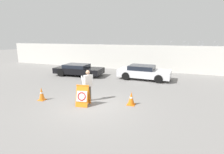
{
  "coord_description": "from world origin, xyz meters",
  "views": [
    {
      "loc": [
        4.11,
        -7.81,
        3.55
      ],
      "look_at": [
        0.18,
        2.31,
        1.1
      ],
      "focal_mm": 28.0,
      "sensor_mm": 36.0,
      "label": 1
    }
  ],
  "objects_px": {
    "barricade_sign": "(83,95)",
    "parked_car_rear_sedan": "(144,72)",
    "parked_car_front_coupe": "(78,70)",
    "traffic_cone_near": "(131,98)",
    "security_guard": "(88,84)",
    "traffic_cone_mid": "(42,94)"
  },
  "relations": [
    {
      "from": "barricade_sign",
      "to": "security_guard",
      "type": "distance_m",
      "value": 0.87
    },
    {
      "from": "traffic_cone_near",
      "to": "parked_car_front_coupe",
      "type": "relative_size",
      "value": 0.15
    },
    {
      "from": "barricade_sign",
      "to": "parked_car_rear_sedan",
      "type": "bearing_deg",
      "value": 65.51
    },
    {
      "from": "traffic_cone_near",
      "to": "security_guard",
      "type": "bearing_deg",
      "value": -173.34
    },
    {
      "from": "traffic_cone_mid",
      "to": "parked_car_rear_sedan",
      "type": "xyz_separation_m",
      "value": [
        4.46,
        7.36,
        0.24
      ]
    },
    {
      "from": "parked_car_rear_sedan",
      "to": "barricade_sign",
      "type": "bearing_deg",
      "value": -102.45
    },
    {
      "from": "parked_car_front_coupe",
      "to": "parked_car_rear_sedan",
      "type": "distance_m",
      "value": 6.14
    },
    {
      "from": "parked_car_front_coupe",
      "to": "parked_car_rear_sedan",
      "type": "bearing_deg",
      "value": 2.94
    },
    {
      "from": "security_guard",
      "to": "traffic_cone_mid",
      "type": "distance_m",
      "value": 2.79
    },
    {
      "from": "security_guard",
      "to": "parked_car_front_coupe",
      "type": "relative_size",
      "value": 0.38
    },
    {
      "from": "traffic_cone_near",
      "to": "parked_car_rear_sedan",
      "type": "xyz_separation_m",
      "value": [
        -0.57,
        6.19,
        0.26
      ]
    },
    {
      "from": "barricade_sign",
      "to": "parked_car_front_coupe",
      "type": "height_order",
      "value": "barricade_sign"
    },
    {
      "from": "barricade_sign",
      "to": "parked_car_rear_sedan",
      "type": "height_order",
      "value": "parked_car_rear_sedan"
    },
    {
      "from": "security_guard",
      "to": "parked_car_rear_sedan",
      "type": "bearing_deg",
      "value": -161.24
    },
    {
      "from": "traffic_cone_mid",
      "to": "barricade_sign",
      "type": "bearing_deg",
      "value": 3.12
    },
    {
      "from": "parked_car_front_coupe",
      "to": "parked_car_rear_sedan",
      "type": "relative_size",
      "value": 1.05
    },
    {
      "from": "parked_car_rear_sedan",
      "to": "parked_car_front_coupe",
      "type": "bearing_deg",
      "value": -171.37
    },
    {
      "from": "traffic_cone_near",
      "to": "parked_car_front_coupe",
      "type": "xyz_separation_m",
      "value": [
        -6.67,
        5.44,
        0.22
      ]
    },
    {
      "from": "barricade_sign",
      "to": "parked_car_front_coupe",
      "type": "relative_size",
      "value": 0.24
    },
    {
      "from": "traffic_cone_mid",
      "to": "parked_car_rear_sedan",
      "type": "height_order",
      "value": "parked_car_rear_sedan"
    },
    {
      "from": "traffic_cone_near",
      "to": "traffic_cone_mid",
      "type": "distance_m",
      "value": 5.16
    },
    {
      "from": "security_guard",
      "to": "parked_car_front_coupe",
      "type": "distance_m",
      "value": 7.12
    }
  ]
}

